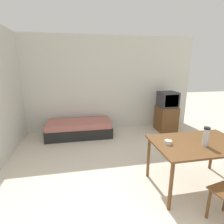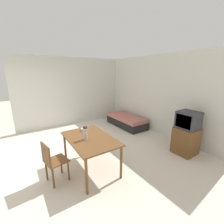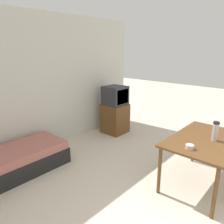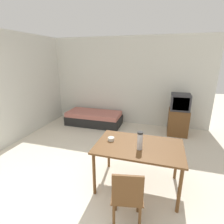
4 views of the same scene
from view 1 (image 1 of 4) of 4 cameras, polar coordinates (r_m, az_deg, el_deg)
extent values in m
cube|color=silver|center=(5.17, -2.79, 8.99)|extent=(5.44, 0.06, 2.70)
cube|color=black|center=(4.91, -10.56, -6.12)|extent=(1.74, 0.78, 0.28)
cube|color=#B76B60|center=(4.84, -10.68, -3.79)|extent=(1.69, 0.76, 0.14)
cube|color=brown|center=(5.43, 17.24, -2.08)|extent=(0.53, 0.54, 0.72)
cube|color=#2D2D33|center=(5.29, 17.72, 3.93)|extent=(0.49, 0.48, 0.44)
cube|color=black|center=(5.09, 18.96, 3.42)|extent=(0.40, 0.01, 0.34)
cube|color=brown|center=(2.99, 26.30, -9.17)|extent=(1.37, 0.87, 0.03)
cylinder|color=brown|center=(2.59, 18.65, -21.97)|extent=(0.05, 0.05, 0.73)
cylinder|color=brown|center=(3.15, 11.82, -14.27)|extent=(0.05, 0.05, 0.73)
cylinder|color=brown|center=(3.78, 29.90, -10.93)|extent=(0.05, 0.05, 0.73)
cylinder|color=brown|center=(2.74, 29.00, -24.72)|extent=(0.04, 0.04, 0.43)
cylinder|color=#B7B7BC|center=(2.87, 28.36, -7.06)|extent=(0.08, 0.08, 0.28)
cylinder|color=black|center=(2.83, 28.67, -4.68)|extent=(0.09, 0.09, 0.03)
cylinder|color=beige|center=(2.76, 17.88, -9.34)|extent=(0.11, 0.11, 0.06)
camera|label=2|loc=(4.57, 69.10, 8.44)|focal=24.00mm
camera|label=3|loc=(1.83, -61.31, 12.12)|focal=35.00mm
camera|label=4|loc=(2.07, 90.41, 5.74)|focal=28.00mm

